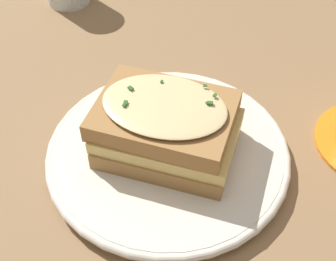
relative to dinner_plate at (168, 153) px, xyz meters
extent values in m
plane|color=olive|center=(-0.01, 0.01, -0.01)|extent=(2.40, 2.40, 0.00)
cylinder|color=silver|center=(0.00, 0.00, 0.00)|extent=(0.25, 0.25, 0.02)
torus|color=silver|center=(0.00, 0.00, 0.00)|extent=(0.27, 0.27, 0.01)
cube|color=#A37542|center=(0.00, 0.00, 0.02)|extent=(0.12, 0.15, 0.02)
cube|color=#E0C16B|center=(0.00, 0.00, 0.04)|extent=(0.12, 0.16, 0.01)
cube|color=#A37542|center=(0.00, -0.01, 0.05)|extent=(0.12, 0.15, 0.02)
ellipsoid|color=beige|center=(0.00, -0.01, 0.07)|extent=(0.11, 0.14, 0.01)
cube|color=#2D6028|center=(-0.04, 0.02, 0.07)|extent=(0.00, 0.01, 0.00)
cube|color=#2D6028|center=(-0.03, -0.02, 0.07)|extent=(0.00, 0.00, 0.00)
cube|color=#2D6028|center=(0.02, -0.04, 0.07)|extent=(0.01, 0.00, 0.00)
cube|color=#2D6028|center=(-0.02, 0.03, 0.07)|extent=(0.00, 0.00, 0.00)
cube|color=#2D6028|center=(0.02, -0.04, 0.07)|extent=(0.01, 0.01, 0.00)
cube|color=#2D6028|center=(-0.03, 0.04, 0.07)|extent=(0.00, 0.00, 0.00)
cube|color=#2D6028|center=(-0.02, 0.04, 0.07)|extent=(0.01, 0.01, 0.00)
cube|color=#2D6028|center=(0.00, -0.05, 0.07)|extent=(0.01, 0.01, 0.00)
camera|label=1|loc=(0.30, 0.15, 0.39)|focal=50.00mm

